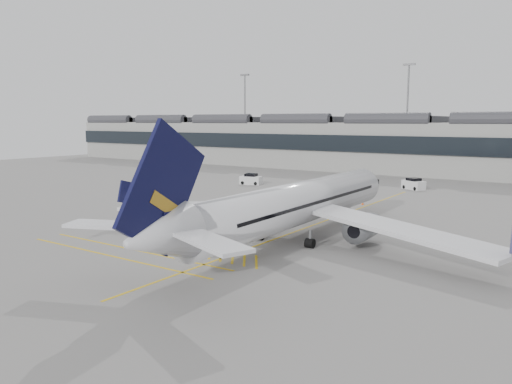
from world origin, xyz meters
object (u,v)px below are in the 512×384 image
Objects in this scene: baggage_cart_a at (228,219)px; airliner_main at (295,205)px; ramp_agent_a at (281,216)px; ramp_agent_b at (247,221)px; belt_loader at (253,215)px; pushback_tug at (181,210)px.

airliner_main is at bearing -26.89° from baggage_cart_a.
ramp_agent_b is at bearing -167.09° from ramp_agent_a.
baggage_cart_a is 6.23m from ramp_agent_a.
baggage_cart_a is (0.50, -5.43, 0.55)m from belt_loader.
ramp_agent_b is at bearing -31.85° from pushback_tug.
belt_loader is 1.88× the size of baggage_cart_a.
ramp_agent_a is at bearing 30.62° from baggage_cart_a.
pushback_tug is (-9.76, 3.35, -0.52)m from baggage_cart_a.
pushback_tug is (-11.55, 2.36, -0.27)m from ramp_agent_b.
belt_loader reaches higher than ramp_agent_b.
airliner_main is 10.89m from belt_loader.
baggage_cart_a is 1.28× the size of ramp_agent_a.
pushback_tug is at bearing 133.28° from ramp_agent_a.
belt_loader is at bearing 146.42° from airliner_main.
baggage_cart_a is at bearing -178.83° from ramp_agent_a.
baggage_cart_a is at bearing -39.24° from pushback_tug.
belt_loader is 1.75× the size of pushback_tug.
baggage_cart_a is (-8.33, 0.28, -2.31)m from airliner_main.
belt_loader is 2.70× the size of ramp_agent_b.
airliner_main is 7.13m from ramp_agent_b.
ramp_agent_a is (4.02, -0.29, 0.41)m from belt_loader.
ramp_agent_a is 0.73× the size of pushback_tug.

